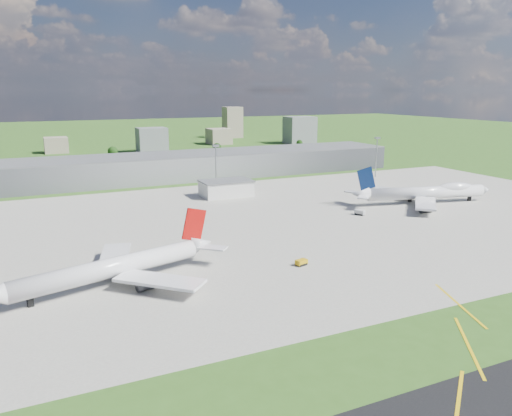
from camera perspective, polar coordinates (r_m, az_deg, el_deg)
name	(u,v)px	position (r m, az deg, el deg)	size (l,w,h in m)	color
ground	(181,182)	(310.20, -8.53, 2.94)	(1400.00, 1400.00, 0.00)	#32591B
apron	(277,222)	(213.52, 2.47, -1.63)	(360.00, 190.00, 0.08)	gray
terminal	(174,167)	(323.23, -9.33, 4.68)	(300.00, 42.00, 15.00)	gray
ops_building	(226,189)	(266.02, -3.44, 2.22)	(26.00, 16.00, 8.00)	silver
mast_center	(216,160)	(277.63, -4.61, 5.54)	(3.50, 2.00, 25.90)	gray
mast_east	(377,150)	(331.67, 13.63, 6.48)	(3.50, 2.00, 25.90)	gray
airliner_red_twin	(118,267)	(151.19, -15.48, -6.52)	(67.40, 51.44, 18.87)	white
airliner_blue_quad	(426,193)	(262.02, 18.84, 1.67)	(74.03, 57.21, 19.50)	white
tug_yellow	(301,263)	(162.14, 5.21, -6.23)	(4.28, 3.11, 1.89)	gold
van_white_near	(360,213)	(230.01, 11.77, -0.51)	(3.77, 5.03, 2.37)	silver
van_white_far	(409,194)	(276.83, 17.10, 1.53)	(5.61, 3.62, 2.65)	white
bldg_cw	(56,145)	(486.31, -21.88, 6.69)	(20.00, 18.00, 14.00)	gray
bldg_c	(152,140)	(467.31, -11.81, 7.63)	(26.00, 20.00, 22.00)	slate
bldg_ce	(219,136)	(528.83, -4.26, 8.18)	(22.00, 24.00, 16.00)	gray
bldg_e	(300,130)	(535.14, 5.02, 8.87)	(30.00, 22.00, 28.00)	slate
bldg_tall_e	(233,122)	(598.32, -2.70, 9.75)	(20.00, 18.00, 36.00)	gray
tree_c	(113,151)	(431.03, -16.07, 6.24)	(8.10, 8.10, 9.90)	#382314
tree_e	(217,147)	(448.72, -4.48, 6.94)	(7.65, 7.65, 9.35)	#382314
tree_far_e	(299,143)	(495.84, 4.99, 7.42)	(6.30, 6.30, 7.70)	#382314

